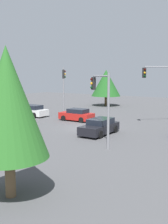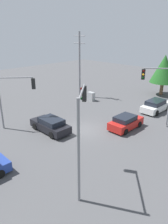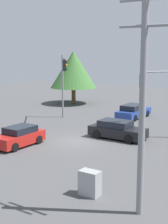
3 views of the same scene
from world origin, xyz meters
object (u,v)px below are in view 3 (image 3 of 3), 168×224
at_px(sedan_blue, 133,111).
at_px(sedan_red, 19,137).
at_px(traffic_signal_cross, 63,76).
at_px(sedan_dark, 117,130).
at_px(electrical_cabinet, 90,183).
at_px(traffic_signal_aux, 165,91).

xyz_separation_m(sedan_blue, sedan_red, (2.30, 14.26, 0.01)).
bearing_deg(traffic_signal_cross, sedan_dark, 26.64).
height_order(sedan_dark, sedan_red, sedan_dark).
bearing_deg(traffic_signal_cross, sedan_blue, 93.45).
bearing_deg(sedan_blue, electrical_cabinet, -70.12).
height_order(sedan_red, traffic_signal_cross, traffic_signal_cross).
distance_m(sedan_blue, sedan_red, 14.45).
height_order(sedan_red, traffic_signal_aux, traffic_signal_aux).
bearing_deg(traffic_signal_cross, electrical_cabinet, 1.14).
distance_m(sedan_dark, sedan_blue, 8.78).
relative_size(sedan_dark, traffic_signal_aux, 0.81).
xyz_separation_m(sedan_dark, traffic_signal_cross, (7.89, -3.41, 3.72)).
relative_size(sedan_red, traffic_signal_aux, 0.72).
xyz_separation_m(sedan_dark, traffic_signal_aux, (-3.10, -1.89, 3.11)).
bearing_deg(sedan_blue, traffic_signal_aux, -48.46).
height_order(traffic_signal_aux, electrical_cabinet, traffic_signal_aux).
bearing_deg(electrical_cabinet, sedan_blue, -70.12).
xyz_separation_m(sedan_blue, traffic_signal_cross, (5.24, 4.97, 3.73)).
distance_m(sedan_dark, traffic_signal_cross, 9.36).
relative_size(sedan_red, electrical_cabinet, 3.25).
bearing_deg(traffic_signal_aux, sedan_blue, -97.64).
bearing_deg(sedan_dark, traffic_signal_cross, -113.35).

